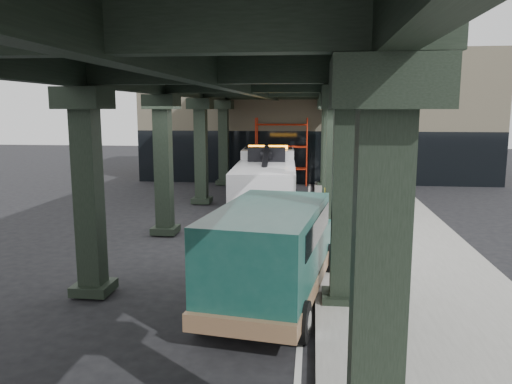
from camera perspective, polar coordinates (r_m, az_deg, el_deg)
The scene contains 8 objects.
ground at distance 15.91m, azimuth -0.52°, elevation -6.98°, with size 90.00×90.00×0.00m, color black.
sidewalk at distance 17.89m, azimuth 14.81°, elevation -5.19°, with size 5.00×40.00×0.15m, color gray.
lane_stripe at distance 17.72m, azimuth 5.77°, elevation -5.29°, with size 0.12×38.00×0.01m, color silver.
viaduct at distance 17.32m, azimuth -1.06°, elevation 12.63°, with size 7.40×32.00×6.40m.
building at distance 35.14m, azimuth 6.83°, elevation 8.57°, with size 22.00×10.00×8.00m, color #C6B793.
scaffolding at distance 29.94m, azimuth 2.95°, elevation 4.85°, with size 3.08×0.88×4.00m.
tow_truck at distance 22.41m, azimuth 1.18°, elevation 1.56°, with size 3.00×9.03×2.92m.
towed_van at distance 11.63m, azimuth 1.86°, elevation -6.72°, with size 3.01×6.05×2.35m.
Camera 1 is at (1.89, -15.14, 4.50)m, focal length 35.00 mm.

